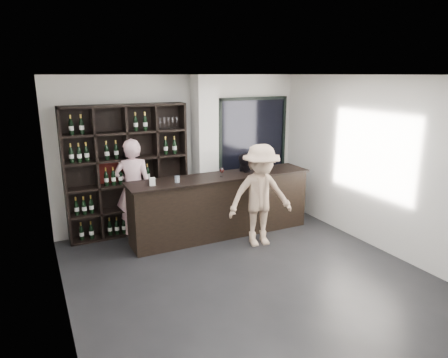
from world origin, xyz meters
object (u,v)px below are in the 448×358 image
wine_shelf (128,171)px  tasting_counter (221,205)px  customer (260,196)px  taster_black (244,191)px  taster_pink (134,188)px

wine_shelf → tasting_counter: 1.82m
wine_shelf → customer: bearing=-38.5°
wine_shelf → taster_black: 2.20m
tasting_counter → customer: customer is taller
taster_pink → customer: bearing=166.2°
taster_black → customer: size_ratio=0.83×
taster_black → customer: (-0.12, -0.80, 0.15)m
wine_shelf → customer: 2.45m
taster_pink → taster_black: bearing=-173.3°
taster_pink → taster_black: taster_pink is taller
tasting_counter → taster_black: bearing=10.8°
wine_shelf → customer: size_ratio=1.35×
tasting_counter → taster_black: taster_black is taller
tasting_counter → taster_pink: size_ratio=1.88×
taster_pink → customer: size_ratio=1.02×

